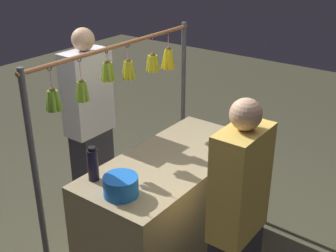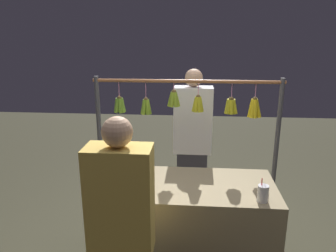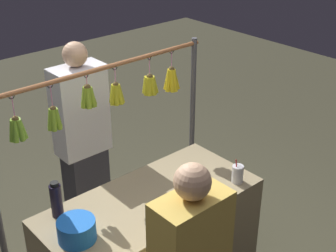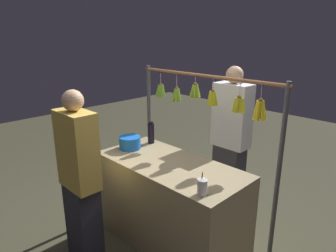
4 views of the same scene
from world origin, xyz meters
The scene contains 6 objects.
market_counter centered at (0.00, 0.00, 0.45)m, with size 1.55×0.72×0.90m, color tan.
display_rack centered at (-0.02, -0.50, 1.27)m, with size 1.81×0.13×1.75m.
water_bottle centered at (0.57, -0.26, 1.02)m, with size 0.08×0.08×0.26m.
blue_bucket centered at (0.60, 0.03, 0.97)m, with size 0.24×0.24×0.14m, color blue.
drink_cup centered at (-0.61, 0.25, 0.97)m, with size 0.08×0.08×0.19m.
vendor_person centered at (-0.06, -0.95, 0.88)m, with size 0.42×0.23×1.78m.
Camera 3 is at (1.70, 2.11, 2.84)m, focal length 51.26 mm.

